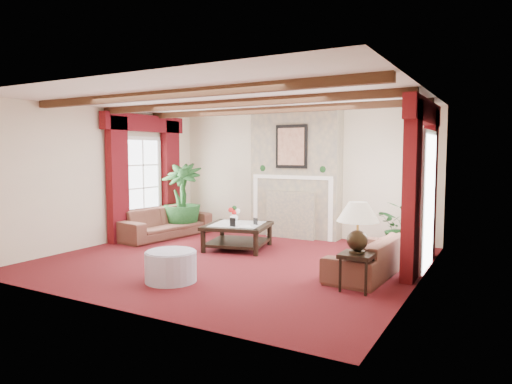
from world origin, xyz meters
The scene contains 23 objects.
floor centered at (0.00, 0.00, 0.00)m, with size 6.00×6.00×0.00m, color #430C0C.
ceiling centered at (0.00, 0.00, 2.70)m, with size 6.00×6.00×0.00m, color white.
back_wall centered at (0.00, 2.75, 1.35)m, with size 6.00×0.02×2.70m, color beige.
left_wall centered at (-3.00, 0.00, 1.35)m, with size 0.02×5.50×2.70m, color beige.
right_wall centered at (3.00, 0.00, 1.35)m, with size 0.02×5.50×2.70m, color beige.
ceiling_beams centered at (0.00, 0.00, 2.64)m, with size 6.00×3.00×0.12m, color #372011, non-canonical shape.
fireplace centered at (0.00, 2.55, 2.70)m, with size 2.00×0.52×2.70m, color tan, non-canonical shape.
french_door_left centered at (-2.97, 1.00, 2.13)m, with size 0.10×1.10×2.16m, color white, non-canonical shape.
french_door_right centered at (2.97, 1.00, 2.13)m, with size 0.10×1.10×2.16m, color white, non-canonical shape.
curtains_left centered at (-2.86, 1.00, 2.55)m, with size 0.20×2.40×2.55m, color #440911, non-canonical shape.
curtains_right centered at (2.86, 1.00, 2.55)m, with size 0.20×2.40×2.55m, color #440911, non-canonical shape.
sofa_left centered at (-2.44, 1.07, 0.43)m, with size 0.90×2.24×0.85m, color #350E16.
sofa_right centered at (2.25, 0.25, 0.37)m, with size 0.68×1.93×0.74m, color #350E16.
potted_palm centered at (-2.38, 1.62, 0.44)m, with size 1.31×1.77×0.89m, color black.
small_plant centered at (2.43, 1.88, 0.37)m, with size 1.21×1.25×0.74m, color black.
coffee_table centered at (-0.41, 0.82, 0.23)m, with size 1.15×1.15×0.47m, color black, non-canonical shape.
side_table centered at (2.34, -0.66, 0.25)m, with size 0.43×0.43×0.50m, color black, non-canonical shape.
ottoman centered at (-0.09, -1.53, 0.21)m, with size 0.73×0.73×0.43m, color #9B95A9.
table_lamp centered at (2.34, -0.66, 0.85)m, with size 0.55×0.55×0.70m, color black, non-canonical shape.
flower_vase centered at (-0.71, 1.17, 0.55)m, with size 0.21×0.21×0.17m, color silver.
book centered at (-0.19, 0.52, 0.61)m, with size 0.18×0.13×0.27m, color black.
photo_frame_a centered at (-0.32, 0.49, 0.55)m, with size 0.13×0.02×0.17m, color black, non-canonical shape.
photo_frame_b centered at (-0.06, 0.89, 0.54)m, with size 0.10×0.02×0.14m, color black, non-canonical shape.
Camera 1 is at (4.07, -6.47, 1.83)m, focal length 32.00 mm.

